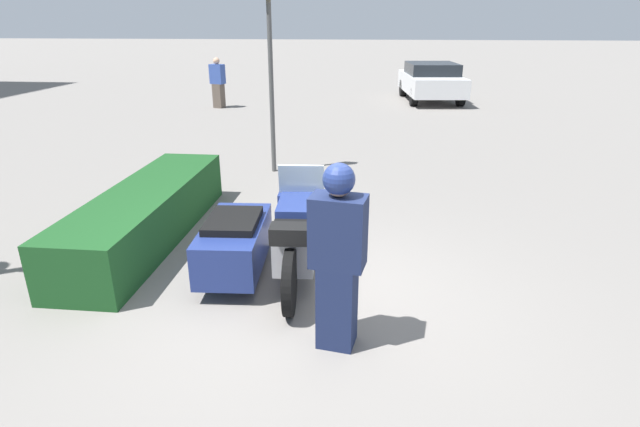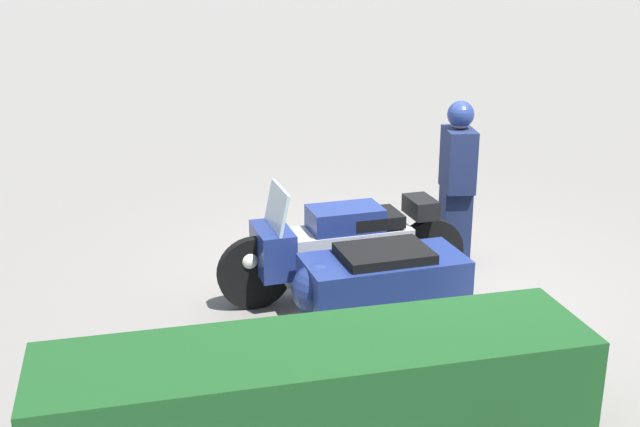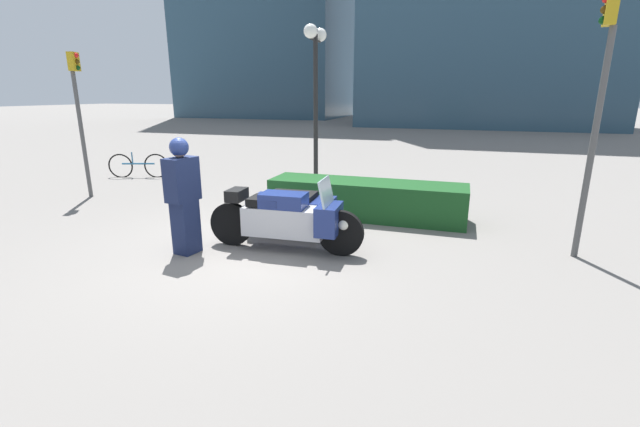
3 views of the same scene
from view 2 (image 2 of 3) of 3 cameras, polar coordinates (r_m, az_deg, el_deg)
The scene contains 4 objects.
ground_plane at distance 8.34m, azimuth 6.61°, elevation -4.77°, with size 160.00×160.00×0.00m, color slate.
police_motorcycle at distance 7.42m, azimuth 2.55°, elevation -3.70°, with size 2.51×1.37×1.18m.
officer_rider at distance 8.59m, azimuth 9.72°, elevation 2.41°, with size 0.37×0.52×1.77m.
hedge_bush_curbside at distance 5.69m, azimuth -0.13°, elevation -12.40°, with size 3.85×0.96×0.72m, color #19471E.
Camera 2 is at (2.75, 7.16, 3.29)m, focal length 45.00 mm.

